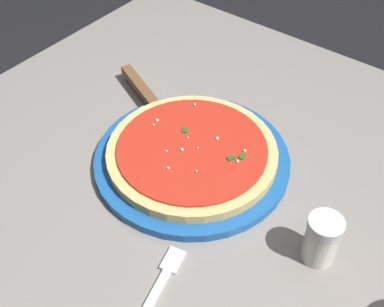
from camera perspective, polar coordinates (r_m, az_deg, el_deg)
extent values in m
cube|color=black|center=(1.41, -2.98, 2.56)|extent=(0.06, 0.06, 0.73)
cube|color=gray|center=(0.78, 3.17, -2.00)|extent=(0.95, 0.81, 0.03)
cylinder|color=#195199|center=(0.77, 0.00, -0.68)|extent=(0.31, 0.31, 0.01)
cylinder|color=#DBB26B|center=(0.76, 0.00, 0.12)|extent=(0.27, 0.27, 0.02)
cylinder|color=red|center=(0.75, 0.00, 0.66)|extent=(0.23, 0.23, 0.00)
sphere|color=#EFEACC|center=(0.73, 5.30, -0.95)|extent=(0.00, 0.00, 0.00)
sphere|color=#EFEACC|center=(0.80, -4.08, 3.87)|extent=(0.01, 0.01, 0.01)
sphere|color=#EFEACC|center=(0.76, -0.48, 1.86)|extent=(0.00, 0.00, 0.00)
sphere|color=#EFEACC|center=(0.79, -4.47, 3.36)|extent=(0.00, 0.00, 0.00)
sphere|color=#EFEACC|center=(0.75, 6.14, 0.33)|extent=(0.01, 0.01, 0.01)
sphere|color=#EFEACC|center=(0.74, -1.18, 0.45)|extent=(0.01, 0.01, 0.01)
sphere|color=#EFEACC|center=(0.74, -2.97, 0.28)|extent=(0.00, 0.00, 0.00)
sphere|color=#EFEACC|center=(0.83, 0.32, 5.72)|extent=(0.00, 0.00, 0.00)
sphere|color=#EFEACC|center=(0.73, 5.32, -0.89)|extent=(0.00, 0.00, 0.00)
sphere|color=#EFEACC|center=(0.72, -2.77, -1.69)|extent=(0.00, 0.00, 0.00)
sphere|color=#EFEACC|center=(0.76, 2.93, 1.77)|extent=(0.01, 0.01, 0.01)
sphere|color=#EFEACC|center=(0.71, 0.35, -1.98)|extent=(0.00, 0.00, 0.00)
sphere|color=#EFEACC|center=(0.75, 0.67, 0.66)|extent=(0.00, 0.00, 0.00)
cube|color=#23561E|center=(0.73, 4.56, -0.51)|extent=(0.01, 0.01, 0.00)
cube|color=#23561E|center=(0.78, -0.74, 2.83)|extent=(0.01, 0.01, 0.00)
cube|color=#23561E|center=(0.74, 5.84, -0.32)|extent=(0.01, 0.01, 0.00)
cube|color=silver|center=(0.82, -2.84, 3.42)|extent=(0.11, 0.10, 0.00)
cube|color=brown|center=(0.89, -6.06, 7.75)|extent=(0.13, 0.07, 0.01)
cube|color=silver|center=(0.66, -2.21, -12.32)|extent=(0.03, 0.04, 0.00)
cylinder|color=silver|center=(0.66, 14.72, -9.99)|extent=(0.04, 0.04, 0.06)
cylinder|color=silver|center=(0.63, 15.32, -8.04)|extent=(0.05, 0.05, 0.01)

